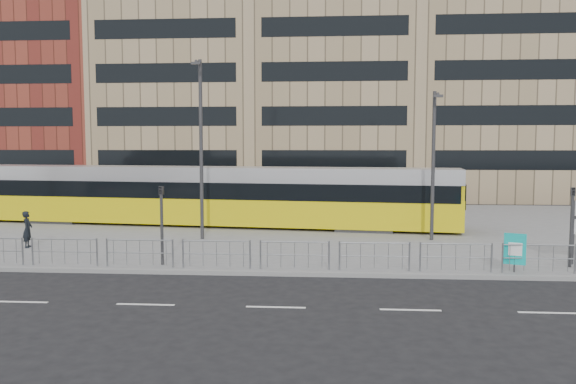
# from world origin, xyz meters

# --- Properties ---
(ground) EXTENTS (120.00, 120.00, 0.00)m
(ground) POSITION_xyz_m (0.00, 0.00, 0.00)
(ground) COLOR black
(ground) RESTS_ON ground
(plaza) EXTENTS (64.00, 24.00, 0.15)m
(plaza) POSITION_xyz_m (0.00, 12.00, 0.07)
(plaza) COLOR slate
(plaza) RESTS_ON ground
(kerb) EXTENTS (64.00, 0.25, 0.17)m
(kerb) POSITION_xyz_m (0.00, 0.05, 0.07)
(kerb) COLOR gray
(kerb) RESTS_ON ground
(building_row) EXTENTS (70.40, 18.40, 31.20)m
(building_row) POSITION_xyz_m (1.55, 34.27, 12.91)
(building_row) COLOR maroon
(building_row) RESTS_ON ground
(pedestrian_barrier) EXTENTS (32.07, 0.07, 1.10)m
(pedestrian_barrier) POSITION_xyz_m (2.00, 0.50, 0.98)
(pedestrian_barrier) COLOR gray
(pedestrian_barrier) RESTS_ON plaza
(road_markings) EXTENTS (62.00, 0.12, 0.01)m
(road_markings) POSITION_xyz_m (1.00, -4.00, 0.01)
(road_markings) COLOR white
(road_markings) RESTS_ON ground
(tram) EXTENTS (29.16, 6.05, 3.42)m
(tram) POSITION_xyz_m (-3.66, 11.83, 1.87)
(tram) COLOR #D2BE0B
(tram) RESTS_ON plaza
(ad_panel) EXTENTS (0.74, 0.33, 1.45)m
(ad_panel) POSITION_xyz_m (10.47, 0.60, 1.00)
(ad_panel) COLOR #2D2D30
(ad_panel) RESTS_ON plaza
(pedestrian) EXTENTS (0.54, 0.69, 1.68)m
(pedestrian) POSITION_xyz_m (-10.21, 4.16, 0.99)
(pedestrian) COLOR black
(pedestrian) RESTS_ON plaza
(traffic_light_west) EXTENTS (0.21, 0.23, 3.10)m
(traffic_light_west) POSITION_xyz_m (-2.95, 0.96, 2.12)
(traffic_light_west) COLOR #2D2D30
(traffic_light_west) RESTS_ON plaza
(traffic_light_east) EXTENTS (0.19, 0.22, 3.10)m
(traffic_light_east) POSITION_xyz_m (12.90, 1.65, 2.12)
(traffic_light_east) COLOR #2D2D30
(traffic_light_east) RESTS_ON plaza
(lamp_post_west) EXTENTS (0.45, 1.04, 8.86)m
(lamp_post_west) POSITION_xyz_m (-2.73, 6.97, 4.96)
(lamp_post_west) COLOR #2D2D30
(lamp_post_west) RESTS_ON plaza
(lamp_post_east) EXTENTS (0.45, 1.04, 7.30)m
(lamp_post_east) POSITION_xyz_m (8.70, 7.48, 4.17)
(lamp_post_east) COLOR #2D2D30
(lamp_post_east) RESTS_ON plaza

